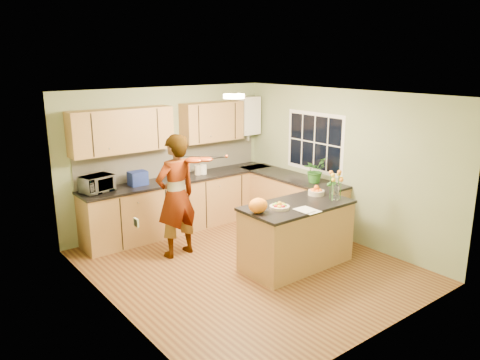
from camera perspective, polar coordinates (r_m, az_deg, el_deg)
floor at (r=7.01m, az=0.84°, el=-10.48°), size 4.50×4.50×0.00m
ceiling at (r=6.36m, az=0.92°, el=10.36°), size 4.00×4.50×0.02m
wall_back at (r=8.40m, az=-8.81°, el=2.63°), size 4.00×0.02×2.50m
wall_front at (r=5.11m, az=17.01°, el=-5.80°), size 4.00×0.02×2.50m
wall_left at (r=5.59m, az=-15.33°, el=-3.87°), size 0.02×4.50×2.50m
wall_right at (r=7.95m, az=12.19°, el=1.79°), size 0.02×4.50×2.50m
back_counter at (r=8.39m, az=-7.00°, el=-2.82°), size 3.64×0.62×0.94m
right_counter at (r=8.49m, az=6.20°, el=-2.58°), size 0.62×2.24×0.94m
splashback at (r=8.44m, az=-8.16°, el=2.37°), size 3.60×0.02×0.52m
upper_cabinets at (r=8.06m, az=-9.48°, el=6.44°), size 3.20×0.34×0.70m
boiler at (r=9.10m, az=0.97°, el=7.86°), size 0.40×0.30×0.86m
window_right at (r=8.27m, az=9.08°, el=4.56°), size 0.01×1.30×1.05m
light_switch at (r=5.06m, az=-12.54°, el=-5.07°), size 0.02×0.09×0.09m
ceiling_lamp at (r=6.60m, az=-0.74°, el=10.18°), size 0.30×0.30×0.07m
peninsula_island at (r=6.93m, az=6.89°, el=-6.62°), size 1.64×0.84×0.94m
fruit_dish at (r=6.53m, az=4.84°, el=-3.17°), size 0.28×0.28×0.10m
orange_bowl at (r=7.24m, az=9.28°, el=-1.34°), size 0.25×0.25×0.14m
flower_vase at (r=7.00m, az=11.62°, el=0.14°), size 0.26×0.26×0.47m
orange_bag at (r=6.33m, az=2.22°, el=-3.12°), size 0.34×0.31×0.21m
papers at (r=6.51m, az=8.25°, el=-3.65°), size 0.24×0.32×0.01m
violinist at (r=7.14m, az=-7.80°, el=-1.96°), size 0.73×0.52×1.90m
violin at (r=6.92m, az=-5.61°, el=2.43°), size 0.69×0.60×0.17m
microwave at (r=7.63m, az=-17.04°, el=-0.45°), size 0.54×0.43×0.27m
blue_box at (r=7.88m, az=-12.35°, el=0.21°), size 0.29×0.22×0.23m
kettle at (r=8.19m, az=-7.29°, el=1.14°), size 0.18×0.18×0.33m
jar_cream at (r=8.42m, az=-5.19°, el=1.22°), size 0.12×0.12×0.17m
jar_white at (r=8.45m, az=-4.48°, el=1.30°), size 0.12×0.12×0.18m
potted_plant at (r=7.94m, az=9.09°, el=1.21°), size 0.45×0.41×0.43m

